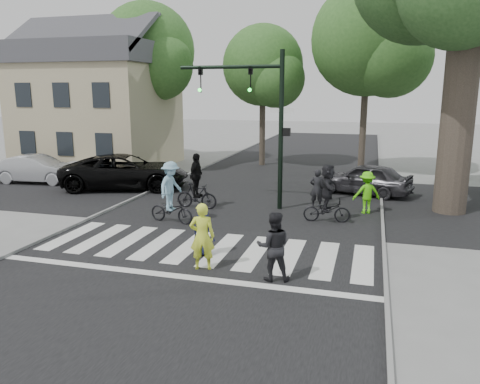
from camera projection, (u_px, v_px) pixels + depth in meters
The scene contains 23 objects.
ground at pixel (192, 260), 12.77m from camera, with size 120.00×120.00×0.00m, color gray.
road_stem at pixel (242, 214), 17.47m from camera, with size 10.00×70.00×0.01m, color black.
road_cross at pixel (260, 197), 20.29m from camera, with size 70.00×10.00×0.01m, color black.
curb_left at pixel (121, 204), 18.81m from camera, with size 0.10×70.00×0.10m, color gray.
curb_right at pixel (383, 223), 16.11m from camera, with size 0.10×70.00×0.10m, color gray.
crosswalk at pixel (201, 252), 13.39m from camera, with size 10.00×3.85×0.01m.
traffic_signal at pixel (259, 107), 17.68m from camera, with size 4.45×0.29×6.00m.
bg_tree_0 at pixel (83, 65), 30.18m from camera, with size 5.46×5.20×8.97m.
bg_tree_1 at pixel (150, 55), 28.24m from camera, with size 6.09×5.80×9.80m.
bg_tree_2 at pixel (266, 69), 27.64m from camera, with size 5.04×4.80×8.40m.
bg_tree_3 at pixel (374, 44), 24.50m from camera, with size 6.30×6.00×10.20m.
house at pixel (99, 103), 28.18m from camera, with size 8.40×8.10×8.82m.
pedestrian_woman at pixel (202, 236), 11.93m from camera, with size 0.64×0.42×1.76m, color #E4F639.
pedestrian_child at pixel (203, 233), 13.01m from camera, with size 0.63×0.41×1.29m, color #13163B.
pedestrian_adult at pixel (274, 246), 11.24m from camera, with size 0.83×0.65×1.71m, color black.
cyclist_left at pixel (171, 196), 16.18m from camera, with size 1.78×1.20×2.16m.
cyclist_mid at pixel (196, 186), 18.18m from camera, with size 1.68×1.02×2.17m.
cyclist_right at pixel (327, 196), 16.27m from camera, with size 1.68×1.56×2.05m.
car_suv at pixel (126, 172), 21.93m from camera, with size 2.68×5.81×1.62m, color black.
car_silver at pixel (37, 169), 23.32m from camera, with size 1.47×4.23×1.39m, color #BBBDC2.
car_grey at pixel (364, 179), 20.74m from camera, with size 1.65×4.10×1.40m, color #353438.
bystander_hivis at pixel (367, 193), 17.45m from camera, with size 1.03×0.59×1.59m, color #58E211.
bystander_dark at pixel (317, 188), 18.35m from camera, with size 0.56×0.37×1.53m, color black.
Camera 1 is at (4.55, -11.27, 4.52)m, focal length 35.00 mm.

